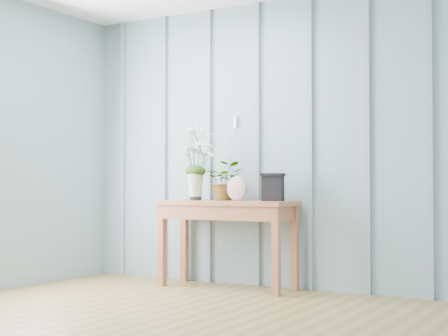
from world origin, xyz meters
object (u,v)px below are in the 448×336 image
Objects in this scene: felt_disc_vessel at (237,188)px; daisy_vase at (196,153)px; sideboard at (227,214)px; carved_box at (273,187)px.

daisy_vase is at bearing -170.33° from felt_disc_vessel.
felt_disc_vessel is (0.11, -0.02, 0.22)m from sideboard.
daisy_vase is at bearing -176.39° from carved_box.
felt_disc_vessel is at bearing 2.61° from daisy_vase.
felt_disc_vessel is at bearing -9.25° from sideboard.
sideboard is 0.61m from daisy_vase.
sideboard is 1.82× the size of daisy_vase.
daisy_vase is 3.14× the size of felt_disc_vessel.
daisy_vase is 2.84× the size of carved_box.
daisy_vase is 0.79m from carved_box.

